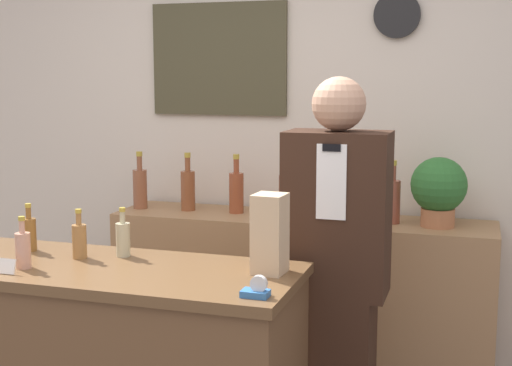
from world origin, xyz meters
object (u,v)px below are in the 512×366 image
shopkeeper (336,280)px  potted_plant (439,188)px  tape_dispenser (257,290)px  paper_bag (270,234)px

shopkeeper → potted_plant: shopkeeper is taller
potted_plant → tape_dispenser: potted_plant is taller
potted_plant → paper_bag: potted_plant is taller
shopkeeper → potted_plant: (0.36, 0.70, 0.29)m
potted_plant → shopkeeper: bearing=-117.3°
paper_bag → tape_dispenser: paper_bag is taller
tape_dispenser → shopkeeper: bearing=78.5°
paper_bag → shopkeeper: bearing=65.1°
shopkeeper → potted_plant: bearing=62.7°
shopkeeper → tape_dispenser: shopkeeper is taller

